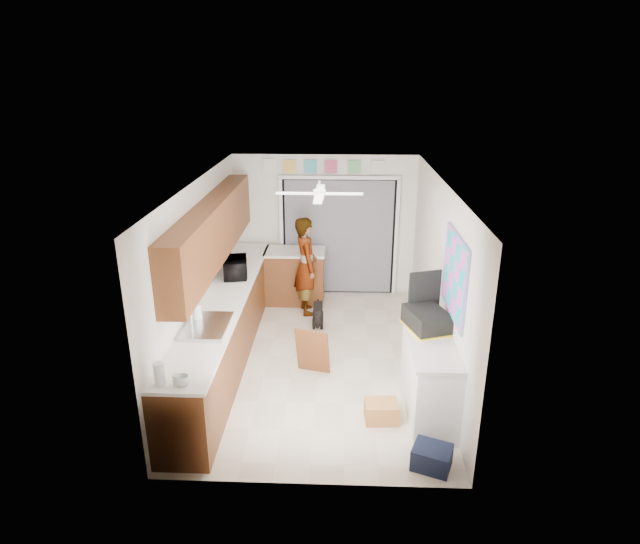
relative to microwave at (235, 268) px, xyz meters
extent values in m
plane|color=beige|center=(1.28, -0.72, -1.08)|extent=(5.00, 5.00, 0.00)
plane|color=white|center=(1.28, -0.72, 1.42)|extent=(5.00, 5.00, 0.00)
plane|color=white|center=(1.28, 1.78, 0.17)|extent=(3.20, 0.00, 3.20)
plane|color=white|center=(1.28, -3.22, 0.17)|extent=(3.20, 0.00, 3.20)
plane|color=white|center=(-0.32, -0.72, 0.17)|extent=(0.00, 5.00, 5.00)
plane|color=white|center=(2.88, -0.72, 0.17)|extent=(0.00, 5.00, 5.00)
cube|color=brown|center=(-0.02, -0.72, -0.63)|extent=(0.60, 4.80, 0.90)
cube|color=white|center=(-0.01, -0.72, -0.16)|extent=(0.62, 4.80, 0.04)
cube|color=brown|center=(-0.16, -0.52, 0.72)|extent=(0.32, 4.00, 0.80)
cube|color=silver|center=(-0.01, -1.72, -0.13)|extent=(0.50, 0.76, 0.06)
cylinder|color=silver|center=(-0.20, -1.72, -0.03)|extent=(0.03, 0.03, 0.22)
cube|color=brown|center=(0.78, 1.28, -0.63)|extent=(1.00, 0.60, 0.90)
cube|color=white|center=(0.78, 1.28, -0.16)|extent=(1.04, 0.64, 0.04)
cube|color=black|center=(1.53, 1.75, -0.03)|extent=(2.00, 0.06, 2.10)
cube|color=gray|center=(1.53, 1.71, -0.03)|extent=(1.90, 0.03, 2.05)
cube|color=white|center=(0.51, 1.72, -0.03)|extent=(0.06, 0.04, 2.10)
cube|color=white|center=(2.55, 1.72, -0.03)|extent=(0.06, 0.04, 2.10)
cube|color=white|center=(1.53, 1.72, 1.04)|extent=(2.10, 0.04, 0.06)
cube|color=#E1BC4B|center=(0.68, 1.75, 1.22)|extent=(0.22, 0.02, 0.22)
cube|color=#46A6BC|center=(1.03, 1.75, 1.22)|extent=(0.22, 0.02, 0.22)
cube|color=#C3496B|center=(1.38, 1.75, 1.22)|extent=(0.22, 0.02, 0.22)
cube|color=#65B173|center=(1.78, 1.75, 1.22)|extent=(0.22, 0.02, 0.22)
cube|color=silver|center=(2.18, 1.75, 1.22)|extent=(0.22, 0.02, 0.22)
cube|color=silver|center=(0.33, 1.75, 1.22)|extent=(0.22, 0.02, 0.26)
cube|color=white|center=(2.63, -1.92, -0.63)|extent=(0.50, 1.40, 0.90)
cube|color=white|center=(2.62, -1.92, -0.16)|extent=(0.54, 1.44, 0.04)
cube|color=#E855CC|center=(2.86, -1.72, 0.57)|extent=(0.03, 1.15, 0.95)
cube|color=white|center=(1.28, -0.52, 1.24)|extent=(1.14, 1.14, 0.24)
imported|color=black|center=(0.00, 0.00, 0.00)|extent=(0.44, 0.56, 0.28)
imported|color=silver|center=(-0.17, -1.56, 0.01)|extent=(0.15, 0.15, 0.31)
imported|color=white|center=(0.05, -2.97, -0.09)|extent=(0.16, 0.16, 0.10)
cylinder|color=silver|center=(-0.01, -2.97, -0.08)|extent=(0.10, 0.10, 0.11)
cylinder|color=white|center=(-0.18, -2.97, -0.02)|extent=(0.13, 0.13, 0.24)
cube|color=black|center=(2.60, -1.63, -0.02)|extent=(0.57, 0.66, 0.24)
cube|color=yellow|center=(2.60, -1.63, -0.13)|extent=(0.60, 0.69, 0.02)
cube|color=black|center=(2.60, -1.34, 0.23)|extent=(0.41, 0.16, 0.50)
cube|color=#BA783A|center=(2.06, -2.16, -0.96)|extent=(0.40, 0.31, 0.24)
cube|color=black|center=(2.53, -2.92, -0.96)|extent=(0.47, 0.43, 0.23)
cube|color=brown|center=(1.21, -1.15, -0.74)|extent=(0.48, 0.28, 0.66)
imported|color=white|center=(1.00, 0.83, -0.26)|extent=(0.53, 0.68, 1.65)
cube|color=black|center=(1.22, 0.30, -0.88)|extent=(0.23, 0.51, 0.40)
camera|label=1|loc=(1.56, -7.42, 2.72)|focal=30.00mm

